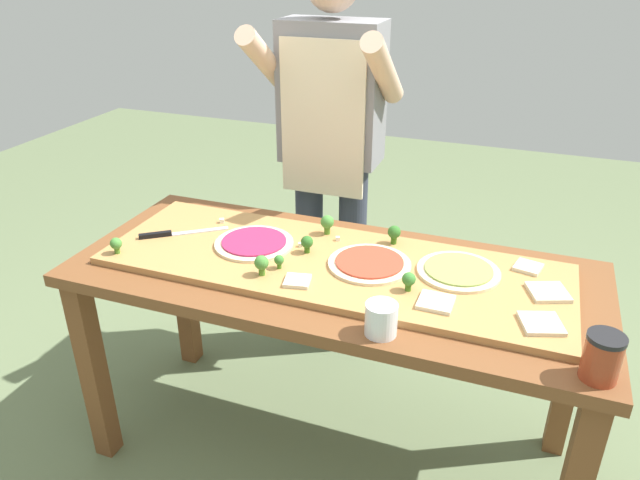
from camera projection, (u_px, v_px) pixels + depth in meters
The scene contains 25 objects.
ground_plane at pixel (331, 448), 2.24m from camera, with size 8.00×8.00×0.00m, color #60704C.
prep_table at pixel (333, 298), 1.95m from camera, with size 1.68×0.71×0.77m.
cutting_board at pixel (331, 264), 1.90m from camera, with size 1.48×0.50×0.02m, color #B27F47.
chefs_knife at pixel (171, 234), 2.06m from camera, with size 0.26×0.20×0.02m.
pizza_whole_tomato_red at pixel (369, 263), 1.87m from camera, with size 0.26×0.26×0.02m.
pizza_whole_beet_magenta at pixel (254, 243), 2.00m from camera, with size 0.26×0.26×0.02m.
pizza_whole_pesto_green at pixel (458, 271), 1.83m from camera, with size 0.25×0.25×0.02m.
pizza_slice_center at pixel (436, 302), 1.67m from camera, with size 0.10×0.10×0.01m, color beige.
pizza_slice_far_left at pixel (528, 267), 1.85m from camera, with size 0.08×0.08×0.01m, color beige.
pizza_slice_far_right at pixel (541, 324), 1.58m from camera, with size 0.10×0.10×0.01m, color beige.
pizza_slice_near_right at pixel (297, 281), 1.77m from camera, with size 0.08×0.08×0.01m, color beige.
pizza_slice_near_left at pixel (548, 292), 1.72m from camera, with size 0.11×0.11×0.01m, color beige.
broccoli_floret_back_left at pixel (116, 244), 1.93m from camera, with size 0.04×0.04×0.05m.
broccoli_floret_center_left at pixel (262, 263), 1.80m from camera, with size 0.04×0.04×0.06m.
broccoli_floret_front_mid at pixel (409, 280), 1.72m from camera, with size 0.04×0.04×0.06m.
broccoli_floret_back_mid at pixel (307, 243), 1.93m from camera, with size 0.04×0.04×0.06m.
broccoli_floret_front_right at pixel (394, 233), 1.99m from camera, with size 0.04×0.04×0.06m.
broccoli_floret_center_right at pixel (279, 260), 1.84m from camera, with size 0.03×0.03×0.05m.
broccoli_floret_front_left at pixel (327, 223), 2.06m from camera, with size 0.05×0.05×0.07m.
cheese_crumble_a at pixel (222, 221), 2.15m from camera, with size 0.02×0.02×0.02m, color white.
cheese_crumble_b at pixel (338, 239), 2.03m from camera, with size 0.01×0.01×0.01m, color white.
cheese_crumble_c at pixel (300, 245), 1.98m from camera, with size 0.01×0.01×0.01m, color white.
flour_cup at pixel (381, 321), 1.57m from camera, with size 0.09×0.09×0.09m.
sauce_jar at pixel (602, 357), 1.40m from camera, with size 0.09×0.09×0.12m.
cook_center at pixel (331, 137), 2.41m from camera, with size 0.54×0.39×1.67m.
Camera 1 is at (0.54, -1.57, 1.71)m, focal length 33.45 mm.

